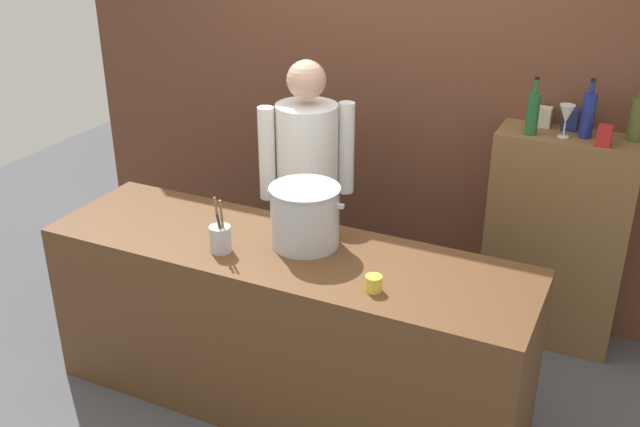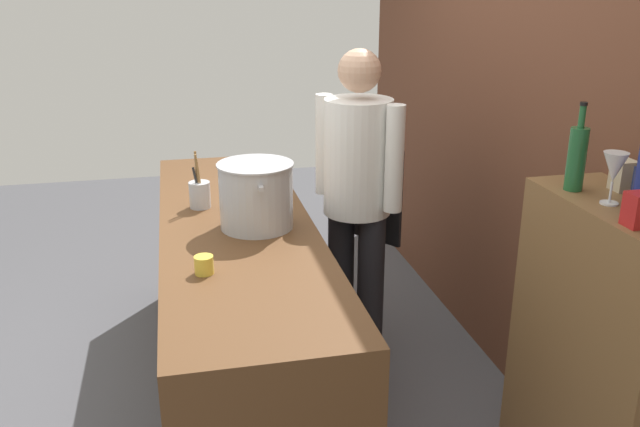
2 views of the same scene
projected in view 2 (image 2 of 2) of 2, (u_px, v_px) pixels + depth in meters
name	position (u px, v px, depth m)	size (l,w,h in m)	color
ground_plane	(244.00, 389.00, 3.41)	(8.00, 8.00, 0.00)	#4C4C51
brick_back_panel	(526.00, 83.00, 3.19)	(4.40, 0.10, 3.00)	brown
prep_counter	(240.00, 310.00, 3.26)	(2.43, 0.70, 0.90)	brown
bar_cabinet	(601.00, 372.00, 2.42)	(0.76, 0.32, 1.27)	brown
chef	(358.00, 189.00, 3.39)	(0.46, 0.42, 1.66)	black
stockpot_large	(256.00, 195.00, 3.01)	(0.40, 0.34, 0.30)	#B7BABF
utensil_crock	(200.00, 194.00, 3.29)	(0.10, 0.10, 0.28)	#B7BABF
butter_jar	(204.00, 265.00, 2.57)	(0.07, 0.07, 0.07)	yellow
wine_bottle_green	(577.00, 157.00, 2.34)	(0.06, 0.06, 0.31)	#1E592D
wine_glass_wide	(614.00, 169.00, 2.19)	(0.08, 0.08, 0.18)	silver
spice_tin_red	(639.00, 210.00, 2.01)	(0.07, 0.07, 0.11)	red
spice_tin_cream	(624.00, 175.00, 2.35)	(0.07, 0.07, 0.11)	beige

